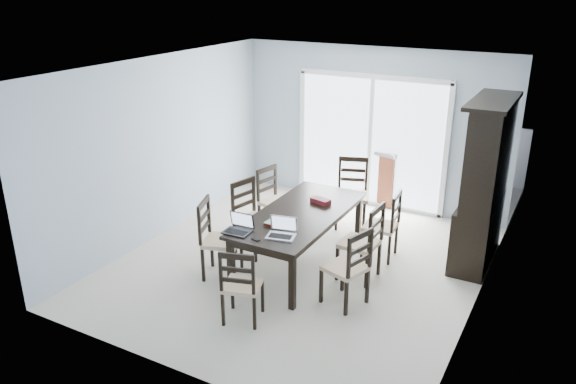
# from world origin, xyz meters

# --- Properties ---
(floor) EXTENTS (5.00, 5.00, 0.00)m
(floor) POSITION_xyz_m (0.00, 0.00, 0.00)
(floor) COLOR beige
(floor) RESTS_ON ground
(ceiling) EXTENTS (5.00, 5.00, 0.00)m
(ceiling) POSITION_xyz_m (0.00, 0.00, 2.60)
(ceiling) COLOR white
(ceiling) RESTS_ON back_wall
(back_wall) EXTENTS (4.50, 0.02, 2.60)m
(back_wall) POSITION_xyz_m (0.00, 2.50, 1.30)
(back_wall) COLOR #96A5B3
(back_wall) RESTS_ON floor
(wall_left) EXTENTS (0.02, 5.00, 2.60)m
(wall_left) POSITION_xyz_m (-2.25, 0.00, 1.30)
(wall_left) COLOR #96A5B3
(wall_left) RESTS_ON floor
(wall_right) EXTENTS (0.02, 5.00, 2.60)m
(wall_right) POSITION_xyz_m (2.25, 0.00, 1.30)
(wall_right) COLOR #96A5B3
(wall_right) RESTS_ON floor
(balcony) EXTENTS (4.50, 2.00, 0.10)m
(balcony) POSITION_xyz_m (0.00, 3.50, -0.05)
(balcony) COLOR gray
(balcony) RESTS_ON ground
(railing) EXTENTS (4.50, 0.06, 1.10)m
(railing) POSITION_xyz_m (0.00, 4.50, 0.55)
(railing) COLOR #99999E
(railing) RESTS_ON balcony
(dining_table) EXTENTS (1.00, 2.20, 0.75)m
(dining_table) POSITION_xyz_m (0.00, 0.00, 0.67)
(dining_table) COLOR black
(dining_table) RESTS_ON floor
(china_hutch) EXTENTS (0.50, 1.38, 2.20)m
(china_hutch) POSITION_xyz_m (2.02, 1.25, 1.07)
(china_hutch) COLOR black
(china_hutch) RESTS_ON floor
(sliding_door) EXTENTS (2.52, 0.05, 2.18)m
(sliding_door) POSITION_xyz_m (0.00, 2.48, 1.09)
(sliding_door) COLOR silver
(sliding_door) RESTS_ON floor
(chair_left_near) EXTENTS (0.58, 0.57, 1.17)m
(chair_left_near) POSITION_xyz_m (-0.83, -0.76, 0.62)
(chair_left_near) COLOR black
(chair_left_near) RESTS_ON floor
(chair_left_mid) EXTENTS (0.55, 0.54, 1.18)m
(chair_left_mid) POSITION_xyz_m (-0.80, 0.04, 0.62)
(chair_left_mid) COLOR black
(chair_left_mid) RESTS_ON floor
(chair_left_far) EXTENTS (0.51, 0.50, 1.11)m
(chair_left_far) POSITION_xyz_m (-0.89, 0.81, 0.59)
(chair_left_far) COLOR black
(chair_left_far) RESTS_ON floor
(chair_right_near) EXTENTS (0.54, 0.53, 1.12)m
(chair_right_near) POSITION_xyz_m (0.98, -0.62, 0.59)
(chair_right_near) COLOR black
(chair_right_near) RESTS_ON floor
(chair_right_mid) EXTENTS (0.47, 0.46, 1.17)m
(chair_right_mid) POSITION_xyz_m (0.91, 0.04, 0.62)
(chair_right_mid) COLOR black
(chair_right_mid) RESTS_ON floor
(chair_right_far) EXTENTS (0.45, 0.44, 1.10)m
(chair_right_far) POSITION_xyz_m (0.94, 0.73, 0.58)
(chair_right_far) COLOR black
(chair_right_far) RESTS_ON floor
(chair_end_near) EXTENTS (0.49, 0.50, 1.05)m
(chair_end_near) POSITION_xyz_m (0.06, -1.52, 0.55)
(chair_end_near) COLOR black
(chair_end_near) RESTS_ON floor
(chair_end_far) EXTENTS (0.58, 0.59, 1.20)m
(chair_end_far) POSITION_xyz_m (0.07, 1.59, 0.64)
(chair_end_far) COLOR black
(chair_end_far) RESTS_ON floor
(laptop_dark) EXTENTS (0.33, 0.24, 0.22)m
(laptop_dark) POSITION_xyz_m (-0.38, -0.91, 0.80)
(laptop_dark) COLOR black
(laptop_dark) RESTS_ON dining_table
(laptop_silver) EXTENTS (0.37, 0.30, 0.22)m
(laptop_silver) POSITION_xyz_m (0.14, -0.76, 0.80)
(laptop_silver) COLOR #B8B8BA
(laptop_silver) RESTS_ON dining_table
(book_stack) EXTENTS (0.26, 0.20, 0.04)m
(book_stack) POSITION_xyz_m (-0.09, -0.49, 0.77)
(book_stack) COLOR maroon
(book_stack) RESTS_ON dining_table
(cell_phone) EXTENTS (0.12, 0.08, 0.01)m
(cell_phone) POSITION_xyz_m (-0.08, -0.96, 0.76)
(cell_phone) COLOR black
(cell_phone) RESTS_ON dining_table
(game_box) EXTENTS (0.29, 0.19, 0.07)m
(game_box) POSITION_xyz_m (0.09, 0.42, 0.78)
(game_box) COLOR #531018
(game_box) RESTS_ON dining_table
(hot_tub) EXTENTS (2.13, 1.99, 0.93)m
(hot_tub) POSITION_xyz_m (-0.22, 3.37, 0.47)
(hot_tub) COLOR brown
(hot_tub) RESTS_ON balcony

